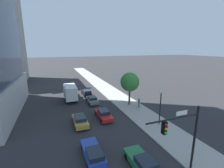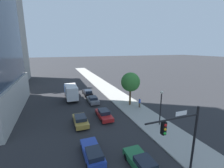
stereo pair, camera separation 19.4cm
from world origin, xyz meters
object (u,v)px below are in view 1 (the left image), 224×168
at_px(car_black, 87,92).
at_px(box_truck, 70,91).
at_px(car_red, 104,114).
at_px(pedestrian_blue_shirt, 139,102).
at_px(car_gold, 80,120).
at_px(car_green, 142,162).
at_px(street_tree, 130,82).
at_px(traffic_light_pole, 182,131).
at_px(car_gray, 92,100).
at_px(street_lamp, 161,102).
at_px(car_blue, 93,153).

bearing_deg(car_black, box_truck, -160.10).
relative_size(car_red, pedestrian_blue_shirt, 2.55).
height_order(car_gold, car_green, car_green).
height_order(street_tree, car_black, street_tree).
height_order(traffic_light_pole, car_red, traffic_light_pole).
bearing_deg(car_black, pedestrian_blue_shirt, -56.24).
bearing_deg(pedestrian_blue_shirt, car_gray, 142.52).
height_order(traffic_light_pole, street_lamp, traffic_light_pole).
bearing_deg(car_green, car_red, 90.00).
relative_size(street_lamp, car_gray, 1.17).
bearing_deg(car_gray, traffic_light_pole, -82.80).
bearing_deg(car_blue, street_tree, 49.64).
relative_size(traffic_light_pole, car_red, 1.31).
height_order(street_tree, car_gold, street_tree).
relative_size(street_lamp, pedestrian_blue_shirt, 2.78).
distance_m(car_blue, box_truck, 19.99).
bearing_deg(box_truck, traffic_light_pole, -75.31).
relative_size(street_tree, car_black, 1.35).
distance_m(street_lamp, car_gray, 14.52).
bearing_deg(pedestrian_blue_shirt, car_black, 123.76).
distance_m(street_lamp, street_tree, 8.81).
relative_size(street_lamp, car_red, 1.09).
distance_m(car_black, car_red, 12.93).
bearing_deg(car_blue, car_black, 79.77).
bearing_deg(pedestrian_blue_shirt, street_lamp, -95.58).
bearing_deg(traffic_light_pole, street_lamp, 62.41).
bearing_deg(car_gold, street_tree, 24.07).
xyz_separation_m(traffic_light_pole, car_gray, (-2.60, 20.55, -3.54)).
bearing_deg(car_black, car_red, -90.00).
height_order(street_lamp, car_gray, street_lamp).
xyz_separation_m(car_blue, car_green, (3.85, -2.95, 0.05)).
distance_m(street_tree, box_truck, 13.25).
xyz_separation_m(street_lamp, car_gold, (-10.64, 4.13, -2.80)).
relative_size(car_gray, car_red, 0.93).
relative_size(street_lamp, car_gold, 1.17).
bearing_deg(street_tree, box_truck, 142.72).
relative_size(car_black, pedestrian_blue_shirt, 2.58).
bearing_deg(traffic_light_pole, car_gray, 97.20).
distance_m(street_lamp, car_red, 8.92).
height_order(box_truck, pedestrian_blue_shirt, box_truck).
relative_size(car_gray, pedestrian_blue_shirt, 2.37).
bearing_deg(pedestrian_blue_shirt, street_tree, 117.70).
bearing_deg(car_red, traffic_light_pole, -78.76).
distance_m(car_gray, box_truck, 5.69).
bearing_deg(car_red, street_tree, 29.79).
xyz_separation_m(street_lamp, car_gray, (-6.79, 12.52, -2.83)).
xyz_separation_m(street_tree, pedestrian_blue_shirt, (1.01, -1.92, -3.54)).
height_order(car_red, car_gold, car_gold).
bearing_deg(street_lamp, pedestrian_blue_shirt, 84.42).
bearing_deg(pedestrian_blue_shirt, car_blue, -137.94).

